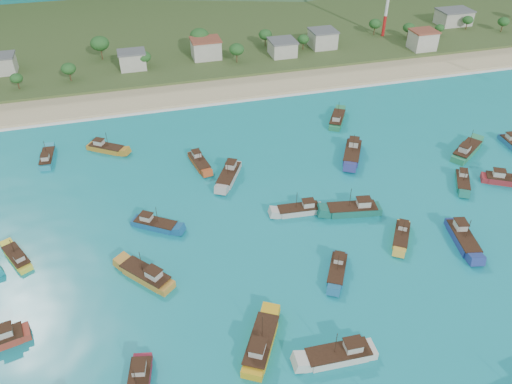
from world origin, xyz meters
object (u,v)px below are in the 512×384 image
object	(u,v)px
boat_32	(463,238)
boat_23	(401,236)
boat_6	(337,270)
boat_22	(106,148)
boat_19	(339,355)
boat_9	(506,180)
boat_13	(17,258)
boat_14	(199,162)
boat_5	(352,153)
boat_26	(155,225)
boat_24	(466,151)
boat_2	(261,344)
boat_10	(337,120)
boat_15	(300,210)
boat_12	(147,276)
boat_18	(462,182)
boat_21	(48,159)
boat_30	(353,210)
boat_4	(229,175)

from	to	relation	value
boat_32	boat_23	bearing A→B (deg)	-7.65
boat_6	boat_22	xyz separation A→B (m)	(-40.60, 57.17, 0.06)
boat_19	boat_23	bearing A→B (deg)	-42.87
boat_9	boat_13	distance (m)	108.83
boat_6	boat_14	xyz separation A→B (m)	(-18.41, 44.10, 0.03)
boat_5	boat_32	world-z (taller)	boat_5
boat_23	boat_26	distance (m)	51.12
boat_32	boat_9	bearing A→B (deg)	-133.10
boat_6	boat_22	size ratio (longest dim) A/B	0.96
boat_24	boat_2	bearing A→B (deg)	-91.89
boat_13	boat_22	distance (m)	41.54
boat_10	boat_32	bearing A→B (deg)	-53.65
boat_15	boat_26	world-z (taller)	boat_15
boat_19	boat_23	world-z (taller)	boat_19
boat_9	boat_10	xyz separation A→B (m)	(-26.65, 38.78, 0.01)
boat_2	boat_12	xyz separation A→B (m)	(-16.29, 20.40, -0.06)
boat_5	boat_9	size ratio (longest dim) A/B	1.15
boat_2	boat_19	world-z (taller)	boat_2
boat_18	boat_2	bearing A→B (deg)	58.66
boat_21	boat_23	bearing A→B (deg)	-31.68
boat_24	boat_23	bearing A→B (deg)	-86.67
boat_12	boat_32	distance (m)	63.16
boat_10	boat_21	xyz separation A→B (m)	(-78.61, 0.49, -0.14)
boat_19	boat_21	bearing A→B (deg)	35.62
boat_6	boat_19	size ratio (longest dim) A/B	0.83
boat_9	boat_15	bearing A→B (deg)	-63.11
boat_32	boat_14	bearing A→B (deg)	-30.51
boat_32	boat_6	bearing A→B (deg)	15.03
boat_2	boat_24	world-z (taller)	boat_24
boat_2	boat_30	bearing A→B (deg)	74.53
boat_5	boat_24	size ratio (longest dim) A/B	1.06
boat_18	boat_6	bearing A→B (deg)	55.94
boat_24	boat_32	world-z (taller)	boat_24
boat_13	boat_26	distance (m)	27.07
boat_4	boat_6	xyz separation A→B (m)	(12.59, -36.29, -0.19)
boat_13	boat_15	bearing A→B (deg)	-28.07
boat_24	boat_26	distance (m)	80.91
boat_13	boat_19	world-z (taller)	boat_19
boat_2	boat_5	xyz separation A→B (m)	(38.54, 49.89, 0.05)
boat_19	boat_4	bearing A→B (deg)	8.40
boat_4	boat_10	world-z (taller)	boat_4
boat_18	boat_19	size ratio (longest dim) A/B	0.81
boat_4	boat_10	bearing A→B (deg)	-122.64
boat_14	boat_24	size ratio (longest dim) A/B	0.85
boat_24	boat_26	size ratio (longest dim) A/B	1.21
boat_14	boat_4	bearing A→B (deg)	117.04
boat_12	boat_2	bearing A→B (deg)	-91.64
boat_5	boat_26	xyz separation A→B (m)	(-51.69, -14.78, -0.27)
boat_14	boat_15	bearing A→B (deg)	115.67
boat_24	boat_26	world-z (taller)	boat_24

